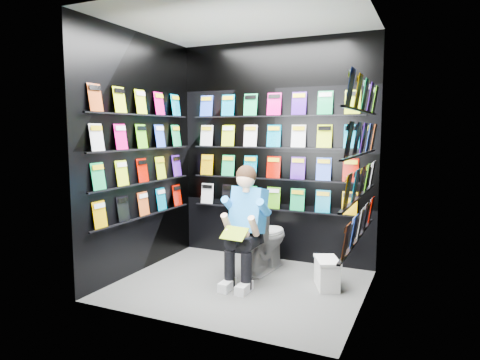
% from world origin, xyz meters
% --- Properties ---
extents(floor, '(2.40, 2.40, 0.00)m').
position_xyz_m(floor, '(0.00, 0.00, 0.00)').
color(floor, '#5A5A58').
rests_on(floor, ground).
extents(ceiling, '(2.40, 2.40, 0.00)m').
position_xyz_m(ceiling, '(0.00, 0.00, 2.60)').
color(ceiling, white).
rests_on(ceiling, floor).
extents(wall_back, '(2.40, 0.04, 2.60)m').
position_xyz_m(wall_back, '(0.00, 1.00, 1.30)').
color(wall_back, black).
rests_on(wall_back, floor).
extents(wall_front, '(2.40, 0.04, 2.60)m').
position_xyz_m(wall_front, '(0.00, -1.00, 1.30)').
color(wall_front, black).
rests_on(wall_front, floor).
extents(wall_left, '(0.04, 2.00, 2.60)m').
position_xyz_m(wall_left, '(-1.20, 0.00, 1.30)').
color(wall_left, black).
rests_on(wall_left, floor).
extents(wall_right, '(0.04, 2.00, 2.60)m').
position_xyz_m(wall_right, '(1.20, 0.00, 1.30)').
color(wall_right, black).
rests_on(wall_right, floor).
extents(comics_back, '(2.10, 0.06, 1.37)m').
position_xyz_m(comics_back, '(0.00, 0.97, 1.31)').
color(comics_back, '#D2541F').
rests_on(comics_back, wall_back).
extents(comics_left, '(0.06, 1.70, 1.37)m').
position_xyz_m(comics_left, '(-1.17, 0.00, 1.31)').
color(comics_left, '#D2541F').
rests_on(comics_left, wall_left).
extents(comics_right, '(0.06, 1.70, 1.37)m').
position_xyz_m(comics_right, '(1.17, 0.00, 1.31)').
color(comics_right, '#D2541F').
rests_on(comics_right, wall_right).
extents(toilet, '(0.50, 0.79, 0.73)m').
position_xyz_m(toilet, '(0.03, 0.54, 0.37)').
color(toilet, silver).
rests_on(toilet, floor).
extents(longbox, '(0.32, 0.40, 0.27)m').
position_xyz_m(longbox, '(0.82, 0.30, 0.13)').
color(longbox, white).
rests_on(longbox, floor).
extents(longbox_lid, '(0.35, 0.43, 0.03)m').
position_xyz_m(longbox_lid, '(0.82, 0.30, 0.28)').
color(longbox_lid, white).
rests_on(longbox_lid, longbox).
extents(reader, '(0.54, 0.73, 1.26)m').
position_xyz_m(reader, '(0.03, 0.16, 0.74)').
color(reader, '#328EE8').
rests_on(reader, toilet).
extents(held_comic, '(0.27, 0.17, 0.11)m').
position_xyz_m(held_comic, '(0.03, -0.19, 0.58)').
color(held_comic, green).
rests_on(held_comic, reader).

